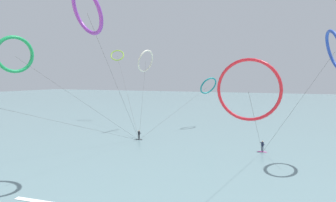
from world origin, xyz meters
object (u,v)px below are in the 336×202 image
(kite_violet, at_px, (87,11))
(kite_crimson, at_px, (249,90))
(kite_emerald, at_px, (15,55))
(kite_lime, at_px, (117,56))
(surfer_charcoal, at_px, (139,135))
(kite_ivory, at_px, (146,61))
(surfer_magenta, at_px, (262,147))
(kite_teal, at_px, (208,86))
(kite_cobalt, at_px, (335,50))

(kite_violet, relative_size, kite_crimson, 1.07)
(kite_crimson, xyz_separation_m, kite_emerald, (-27.06, 1.03, 3.80))
(kite_emerald, bearing_deg, kite_lime, -147.96)
(surfer_charcoal, xyz_separation_m, kite_ivory, (-3.16, 9.18, 13.71))
(kite_violet, distance_m, kite_ivory, 28.98)
(kite_violet, height_order, kite_emerald, kite_violet)
(surfer_magenta, bearing_deg, kite_violet, -79.47)
(surfer_magenta, relative_size, kite_lime, 0.08)
(kite_violet, relative_size, kite_teal, 1.08)
(surfer_magenta, height_order, kite_emerald, kite_emerald)
(surfer_charcoal, bearing_deg, kite_lime, 156.41)
(surfer_magenta, xyz_separation_m, kite_violet, (-16.58, -18.26, 16.88))
(surfer_magenta, bearing_deg, kite_lime, -155.30)
(surfer_magenta, distance_m, kite_teal, 22.82)
(kite_cobalt, bearing_deg, surfer_charcoal, 78.08)
(kite_cobalt, distance_m, kite_crimson, 18.61)
(kite_ivory, relative_size, kite_crimson, 0.87)
(kite_ivory, bearing_deg, surfer_charcoal, 29.41)
(kite_cobalt, height_order, kite_emerald, kite_cobalt)
(kite_cobalt, height_order, kite_lime, kite_lime)
(surfer_charcoal, xyz_separation_m, kite_teal, (8.44, 16.85, 8.46))
(kite_teal, bearing_deg, kite_ivory, -22.93)
(kite_ivory, relative_size, kite_teal, 0.87)
(kite_lime, distance_m, kite_emerald, 39.00)
(kite_lime, bearing_deg, kite_violet, -86.78)
(surfer_charcoal, distance_m, kite_ivory, 16.80)
(surfer_charcoal, bearing_deg, kite_crimson, -17.70)
(kite_crimson, bearing_deg, surfer_charcoal, -40.29)
(kite_teal, bearing_deg, kite_lime, -62.22)
(kite_teal, relative_size, kite_crimson, 1.00)
(kite_teal, bearing_deg, surfer_magenta, 68.93)
(kite_ivory, distance_m, kite_crimson, 37.11)
(kite_lime, bearing_deg, kite_teal, -30.98)
(kite_cobalt, height_order, kite_crimson, kite_cobalt)
(kite_violet, xyz_separation_m, kite_emerald, (-11.00, 0.41, -3.97))
(kite_cobalt, relative_size, kite_lime, 0.80)
(surfer_magenta, relative_size, kite_violet, 0.08)
(surfer_charcoal, relative_size, kite_crimson, 0.09)
(surfer_charcoal, height_order, kite_emerald, kite_emerald)
(surfer_magenta, height_order, kite_teal, kite_teal)
(kite_violet, distance_m, kite_crimson, 17.84)
(kite_teal, bearing_deg, kite_cobalt, 78.74)
(kite_lime, xyz_separation_m, kite_crimson, (36.63, -38.71, -6.98))
(kite_violet, distance_m, kite_teal, 36.78)
(kite_emerald, bearing_deg, kite_ivory, -169.95)
(surfer_charcoal, distance_m, kite_violet, 25.52)
(surfer_charcoal, height_order, kite_violet, kite_violet)
(kite_violet, xyz_separation_m, kite_crimson, (16.06, -0.62, -7.76))
(kite_cobalt, relative_size, kite_emerald, 0.82)
(kite_lime, bearing_deg, kite_crimson, -71.74)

